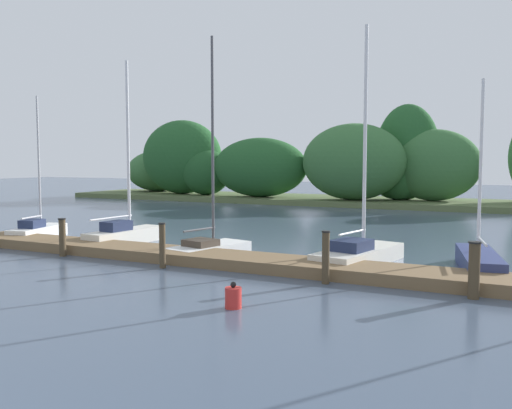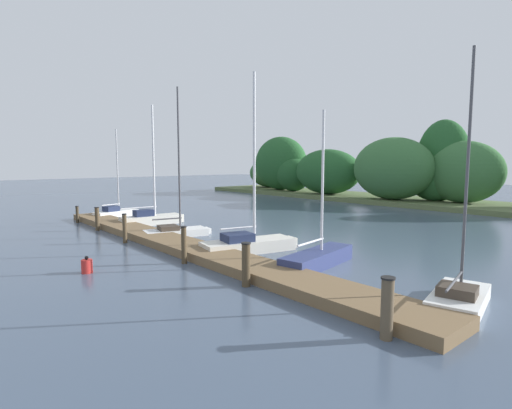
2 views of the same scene
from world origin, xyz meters
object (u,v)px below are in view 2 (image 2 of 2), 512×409
sailboat_3 (250,242)px  mooring_piling_5 (387,308)px  sailboat_0 (117,213)px  sailboat_1 (152,217)px  channel_buoy_0 (87,266)px  mooring_piling_0 (77,214)px  mooring_piling_3 (184,245)px  mooring_piling_1 (97,219)px  sailboat_2 (178,229)px  sailboat_5 (460,295)px  sailboat_4 (320,256)px  mooring_piling_4 (246,264)px  mooring_piling_2 (125,228)px

sailboat_3 → mooring_piling_5: 9.19m
sailboat_0 → mooring_piling_5: (22.53, -2.77, 0.33)m
sailboat_1 → channel_buoy_0: bearing=-123.9°
sailboat_0 → mooring_piling_0: 2.81m
mooring_piling_3 → mooring_piling_1: bearing=179.9°
mooring_piling_1 → mooring_piling_3: size_ratio=0.92×
sailboat_1 → sailboat_2: bearing=-94.9°
sailboat_5 → sailboat_1: bearing=76.2°
sailboat_1 → sailboat_5: 18.37m
sailboat_0 → mooring_piling_5: sailboat_0 is taller
mooring_piling_0 → mooring_piling_3: bearing=-0.1°
sailboat_4 → mooring_piling_4: sailboat_4 is taller
mooring_piling_3 → mooring_piling_5: (8.67, 0.03, -0.02)m
sailboat_4 → mooring_piling_0: sailboat_4 is taller
sailboat_4 → sailboat_3: bearing=86.8°
sailboat_3 → mooring_piling_4: bearing=-119.3°
sailboat_5 → sailboat_0: bearing=77.5°
sailboat_4 → sailboat_5: size_ratio=0.84×
sailboat_2 → sailboat_3: bearing=-71.0°
mooring_piling_3 → sailboat_3: bearing=88.8°
sailboat_5 → mooring_piling_3: (-8.83, -3.33, 0.40)m
mooring_piling_2 → channel_buoy_0: 5.23m
mooring_piling_3 → mooring_piling_5: mooring_piling_3 is taller
mooring_piling_2 → mooring_piling_3: size_ratio=0.98×
sailboat_0 → sailboat_3: 13.93m
mooring_piling_0 → mooring_piling_3: 13.36m
sailboat_2 → channel_buoy_0: sailboat_2 is taller
mooring_piling_4 → sailboat_2: bearing=163.8°
sailboat_2 → mooring_piling_4: (8.96, -2.60, 0.35)m
sailboat_1 → mooring_piling_2: sailboat_1 is taller
mooring_piling_0 → sailboat_3: bearing=13.4°
mooring_piling_2 → mooring_piling_3: (5.25, 0.18, 0.02)m
channel_buoy_0 → mooring_piling_5: bearing=18.7°
sailboat_0 → mooring_piling_0: (0.50, -2.76, 0.17)m
sailboat_0 → mooring_piling_3: bearing=-115.5°
sailboat_2 → sailboat_5: 14.07m
mooring_piling_3 → channel_buoy_0: bearing=-107.9°
sailboat_0 → sailboat_5: (22.69, 0.54, -0.04)m
sailboat_3 → mooring_piling_0: (-13.42, -3.20, 0.14)m
sailboat_0 → mooring_piling_0: size_ratio=5.62×
sailboat_3 → mooring_piling_2: bearing=134.4°
mooring_piling_3 → sailboat_0: bearing=168.6°
sailboat_0 → sailboat_3: sailboat_3 is taller
sailboat_5 → mooring_piling_1: sailboat_5 is taller
mooring_piling_2 → channel_buoy_0: mooring_piling_2 is taller
sailboat_1 → mooring_piling_4: bearing=-99.9°
sailboat_1 → sailboat_5: (18.37, 0.01, -0.14)m
mooring_piling_1 → sailboat_2: bearing=30.8°
sailboat_3 → mooring_piling_0: size_ratio=7.07×
mooring_piling_2 → mooring_piling_5: size_ratio=1.01×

